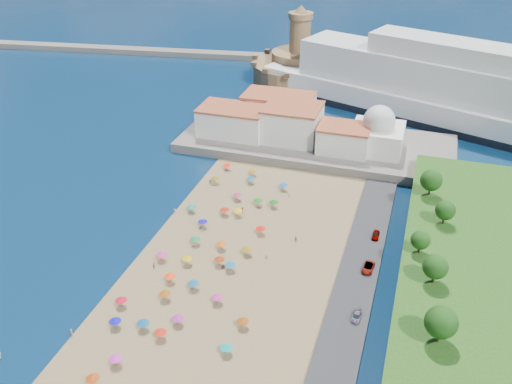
% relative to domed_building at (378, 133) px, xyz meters
% --- Properties ---
extents(ground, '(700.00, 700.00, 0.00)m').
position_rel_domed_building_xyz_m(ground, '(-30.00, -71.00, -8.97)').
color(ground, '#071938').
rests_on(ground, ground).
extents(terrace, '(90.00, 36.00, 3.00)m').
position_rel_domed_building_xyz_m(terrace, '(-20.00, 2.00, -7.47)').
color(terrace, '#59544C').
rests_on(terrace, ground).
extents(jetty, '(18.00, 70.00, 2.40)m').
position_rel_domed_building_xyz_m(jetty, '(-42.00, 37.00, -7.77)').
color(jetty, '#59544C').
rests_on(jetty, ground).
extents(breakwater, '(199.03, 34.77, 2.60)m').
position_rel_domed_building_xyz_m(breakwater, '(-140.00, 82.00, -7.67)').
color(breakwater, '#59544C').
rests_on(breakwater, ground).
extents(waterfront_buildings, '(57.00, 29.00, 11.00)m').
position_rel_domed_building_xyz_m(waterfront_buildings, '(-33.05, 2.64, -1.10)').
color(waterfront_buildings, silver).
rests_on(waterfront_buildings, terrace).
extents(domed_building, '(16.00, 16.00, 15.00)m').
position_rel_domed_building_xyz_m(domed_building, '(0.00, 0.00, 0.00)').
color(domed_building, silver).
rests_on(domed_building, terrace).
extents(fortress, '(40.00, 40.00, 32.40)m').
position_rel_domed_building_xyz_m(fortress, '(-42.00, 67.00, -2.29)').
color(fortress, '#98714C').
rests_on(fortress, ground).
extents(cruise_ship, '(165.47, 78.18, 36.44)m').
position_rel_domed_building_xyz_m(cruise_ship, '(28.60, 35.40, 1.82)').
color(cruise_ship, black).
rests_on(cruise_ship, ground).
extents(beach_parasols, '(30.17, 118.06, 2.20)m').
position_rel_domed_building_xyz_m(beach_parasols, '(-31.74, -80.87, -6.83)').
color(beach_parasols, gray).
rests_on(beach_parasols, beach).
extents(beachgoers, '(36.01, 95.87, 1.89)m').
position_rel_domed_building_xyz_m(beachgoers, '(-33.28, -67.28, -7.88)').
color(beachgoers, tan).
rests_on(beachgoers, beach).
extents(parked_cars, '(2.85, 69.12, 1.42)m').
position_rel_domed_building_xyz_m(parked_cars, '(6.00, -70.34, -7.59)').
color(parked_cars, gray).
rests_on(parked_cars, promenade).
extents(hillside_trees, '(10.37, 104.91, 7.83)m').
position_rel_domed_building_xyz_m(hillside_trees, '(19.55, -76.49, 1.15)').
color(hillside_trees, '#382314').
rests_on(hillside_trees, hillside).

